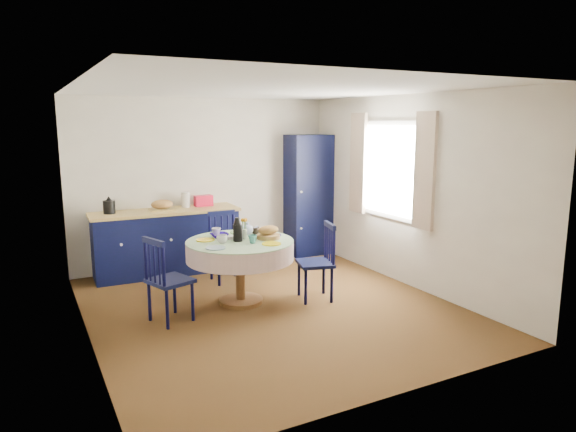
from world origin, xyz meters
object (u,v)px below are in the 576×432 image
at_px(pantry_cabinet, 308,195).
at_px(chair_left, 167,279).
at_px(dining_table, 241,250).
at_px(mug_d, 216,232).
at_px(kitchen_counter, 166,241).
at_px(cobalt_bowl, 219,235).
at_px(mug_b, 253,239).
at_px(chair_right, 318,261).
at_px(chair_far, 226,246).
at_px(mug_c, 256,231).
at_px(mug_a, 222,239).

height_order(pantry_cabinet, chair_left, pantry_cabinet).
relative_size(dining_table, mug_d, 11.41).
relative_size(kitchen_counter, cobalt_bowl, 9.49).
xyz_separation_m(mug_b, mug_d, (-0.24, 0.54, 0.00)).
distance_m(pantry_cabinet, dining_table, 2.57).
xyz_separation_m(chair_right, mug_b, (-0.82, 0.11, 0.34)).
xyz_separation_m(kitchen_counter, chair_far, (0.62, -0.73, 0.01)).
relative_size(chair_left, chair_far, 1.00).
bearing_deg(dining_table, chair_left, -168.70).
distance_m(chair_right, mug_c, 0.87).
relative_size(chair_far, cobalt_bowl, 4.32).
bearing_deg(chair_left, mug_a, -96.47).
xyz_separation_m(mug_a, mug_c, (0.54, 0.27, -0.01)).
distance_m(mug_d, cobalt_bowl, 0.09).
relative_size(chair_far, mug_a, 7.59).
height_order(chair_left, mug_d, chair_left).
relative_size(kitchen_counter, pantry_cabinet, 1.07).
relative_size(kitchen_counter, chair_left, 2.19).
distance_m(kitchen_counter, mug_a, 1.75).
height_order(chair_far, cobalt_bowl, chair_far).
relative_size(chair_right, mug_b, 9.28).
bearing_deg(mug_b, kitchen_counter, 105.95).
bearing_deg(mug_d, mug_a, -100.21).
bearing_deg(chair_left, dining_table, -97.26).
relative_size(dining_table, mug_b, 12.50).
height_order(pantry_cabinet, mug_a, pantry_cabinet).
height_order(pantry_cabinet, chair_right, pantry_cabinet).
height_order(pantry_cabinet, mug_b, pantry_cabinet).
bearing_deg(chair_far, kitchen_counter, 131.72).
xyz_separation_m(chair_left, cobalt_bowl, (0.77, 0.44, 0.32)).
xyz_separation_m(mug_c, mug_d, (-0.48, 0.11, 0.01)).
height_order(dining_table, mug_d, dining_table).
xyz_separation_m(dining_table, mug_a, (-0.25, -0.04, 0.17)).
bearing_deg(dining_table, chair_far, 80.22).
relative_size(chair_far, mug_d, 8.51).
xyz_separation_m(chair_far, chair_right, (0.73, -1.24, -0.00)).
xyz_separation_m(mug_a, mug_d, (0.07, 0.38, 0.00)).
bearing_deg(chair_left, kitchen_counter, -33.01).
bearing_deg(cobalt_bowl, mug_b, -62.10).
bearing_deg(chair_far, pantry_cabinet, 24.85).
bearing_deg(pantry_cabinet, mug_d, -145.36).
bearing_deg(pantry_cabinet, dining_table, -136.73).
height_order(dining_table, mug_b, dining_table).
distance_m(kitchen_counter, chair_left, 1.91).
bearing_deg(mug_b, mug_a, 152.92).
relative_size(pantry_cabinet, dining_table, 1.53).
height_order(chair_right, mug_c, chair_right).
bearing_deg(mug_c, pantry_cabinet, 42.45).
height_order(chair_far, mug_d, chair_far).
bearing_deg(chair_far, chair_right, -58.54).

